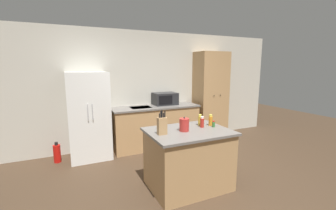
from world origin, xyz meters
TOP-DOWN VIEW (x-y plane):
  - ground_plane at (0.00, 0.00)m, footprint 14.00×14.00m
  - wall_back at (0.00, 2.33)m, footprint 7.20×0.06m
  - refrigerator at (-1.27, 1.95)m, footprint 0.76×0.72m
  - back_counter at (0.16, 1.99)m, footprint 1.97×0.65m
  - pantry_cabinet at (1.66, 2.03)m, footprint 0.77×0.56m
  - kitchen_island at (-0.04, 0.14)m, footprint 1.20×0.90m
  - microwave at (0.44, 2.09)m, footprint 0.54×0.39m
  - knife_block at (-0.48, 0.12)m, footprint 0.13×0.08m
  - spice_bottle_tall_dark at (0.23, 0.20)m, footprint 0.06×0.06m
  - spice_bottle_short_red at (0.25, 0.31)m, footprint 0.06×0.06m
  - spice_bottle_amber_oil at (0.40, 0.14)m, footprint 0.04×0.04m
  - spice_bottle_green_herb at (0.41, 0.24)m, footprint 0.06×0.06m
  - kettle at (-0.12, 0.14)m, footprint 0.14×0.14m
  - fire_extinguisher at (-1.88, 1.95)m, footprint 0.13×0.13m

SIDE VIEW (x-z plane):
  - ground_plane at x=0.00m, z-range 0.00..0.00m
  - fire_extinguisher at x=-1.88m, z-range -0.02..0.38m
  - kitchen_island at x=-0.04m, z-range 0.00..0.89m
  - back_counter at x=0.16m, z-range 0.00..0.94m
  - refrigerator at x=-1.27m, z-range 0.00..1.71m
  - spice_bottle_amber_oil at x=0.40m, z-range 0.88..0.98m
  - spice_bottle_tall_dark at x=0.23m, z-range 0.88..1.05m
  - spice_bottle_short_red at x=0.25m, z-range 0.88..1.06m
  - spice_bottle_green_herb at x=0.41m, z-range 0.88..1.06m
  - kettle at x=-0.12m, z-range 0.87..1.09m
  - knife_block at x=-0.48m, z-range 0.84..1.19m
  - microwave at x=0.44m, z-range 0.93..1.21m
  - pantry_cabinet at x=1.66m, z-range 0.00..2.16m
  - wall_back at x=0.00m, z-range 0.00..2.60m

